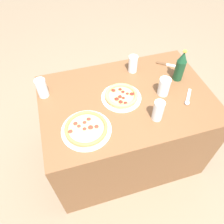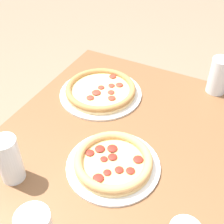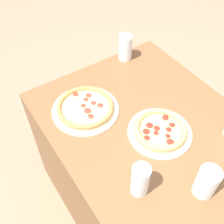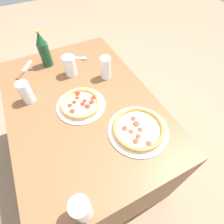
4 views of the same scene
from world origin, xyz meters
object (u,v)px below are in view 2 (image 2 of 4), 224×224
glass_iced_tea (9,160)px  pizza_salami (101,91)px  pizza_veggie (113,162)px  glass_mango_juice (218,77)px

glass_iced_tea → pizza_salami: bearing=175.7°
pizza_veggie → glass_iced_tea: 0.29m
pizza_veggie → glass_iced_tea: glass_iced_tea is taller
pizza_salami → glass_mango_juice: size_ratio=2.22×
pizza_salami → glass_iced_tea: (0.46, -0.03, 0.05)m
pizza_veggie → pizza_salami: pizza_veggie is taller
glass_iced_tea → glass_mango_juice: size_ratio=1.05×
pizza_salami → glass_mango_juice: 0.45m
glass_mango_juice → glass_iced_tea: bearing=-31.7°
pizza_salami → glass_iced_tea: size_ratio=2.11×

